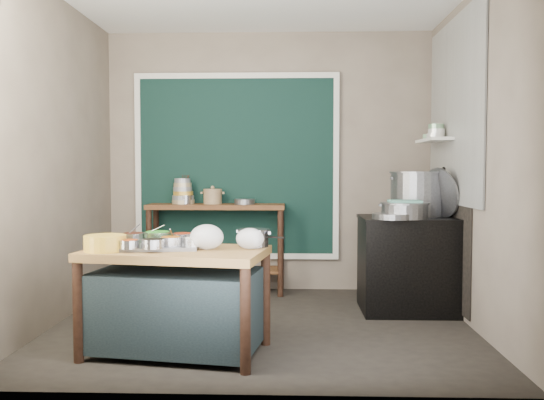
{
  "coord_description": "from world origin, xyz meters",
  "views": [
    {
      "loc": [
        0.25,
        -4.79,
        1.31
      ],
      "look_at": [
        0.08,
        0.25,
        1.05
      ],
      "focal_mm": 38.0,
      "sensor_mm": 36.0,
      "label": 1
    }
  ],
  "objects_px": {
    "stove_block": "(410,266)",
    "condiment_tray": "(158,246)",
    "saucepan": "(254,238)",
    "back_counter": "(217,249)",
    "yellow_basin": "(105,243)",
    "steamer": "(405,210)",
    "ceramic_crock": "(213,197)",
    "stock_pot": "(417,194)",
    "utensil_cup": "(185,200)",
    "prep_table": "(176,301)"
  },
  "relations": [
    {
      "from": "stove_block",
      "to": "steamer",
      "type": "height_order",
      "value": "steamer"
    },
    {
      "from": "saucepan",
      "to": "steamer",
      "type": "xyz_separation_m",
      "value": [
        1.29,
        0.97,
        0.14
      ]
    },
    {
      "from": "condiment_tray",
      "to": "steamer",
      "type": "bearing_deg",
      "value": 28.67
    },
    {
      "from": "back_counter",
      "to": "utensil_cup",
      "type": "distance_m",
      "value": 0.62
    },
    {
      "from": "saucepan",
      "to": "condiment_tray",
      "type": "bearing_deg",
      "value": -148.08
    },
    {
      "from": "steamer",
      "to": "prep_table",
      "type": "bearing_deg",
      "value": -148.51
    },
    {
      "from": "stock_pot",
      "to": "saucepan",
      "type": "bearing_deg",
      "value": -138.95
    },
    {
      "from": "utensil_cup",
      "to": "back_counter",
      "type": "bearing_deg",
      "value": 0.0
    },
    {
      "from": "ceramic_crock",
      "to": "steamer",
      "type": "bearing_deg",
      "value": -26.7
    },
    {
      "from": "stock_pot",
      "to": "steamer",
      "type": "distance_m",
      "value": 0.38
    },
    {
      "from": "ceramic_crock",
      "to": "stock_pot",
      "type": "xyz_separation_m",
      "value": [
        2.03,
        -0.62,
        0.07
      ]
    },
    {
      "from": "steamer",
      "to": "saucepan",
      "type": "bearing_deg",
      "value": -143.07
    },
    {
      "from": "steamer",
      "to": "condiment_tray",
      "type": "bearing_deg",
      "value": -151.33
    },
    {
      "from": "prep_table",
      "to": "stove_block",
      "type": "distance_m",
      "value": 2.32
    },
    {
      "from": "condiment_tray",
      "to": "saucepan",
      "type": "height_order",
      "value": "saucepan"
    },
    {
      "from": "utensil_cup",
      "to": "stock_pot",
      "type": "distance_m",
      "value": 2.4
    },
    {
      "from": "utensil_cup",
      "to": "condiment_tray",
      "type": "bearing_deg",
      "value": -84.92
    },
    {
      "from": "steamer",
      "to": "utensil_cup",
      "type": "bearing_deg",
      "value": 157.04
    },
    {
      "from": "ceramic_crock",
      "to": "steamer",
      "type": "relative_size",
      "value": 0.47
    },
    {
      "from": "prep_table",
      "to": "ceramic_crock",
      "type": "height_order",
      "value": "ceramic_crock"
    },
    {
      "from": "yellow_basin",
      "to": "steamer",
      "type": "height_order",
      "value": "steamer"
    },
    {
      "from": "condiment_tray",
      "to": "saucepan",
      "type": "bearing_deg",
      "value": 9.08
    },
    {
      "from": "condiment_tray",
      "to": "stove_block",
      "type": "bearing_deg",
      "value": 31.36
    },
    {
      "from": "prep_table",
      "to": "ceramic_crock",
      "type": "bearing_deg",
      "value": 99.68
    },
    {
      "from": "yellow_basin",
      "to": "steamer",
      "type": "xyz_separation_m",
      "value": [
        2.3,
        1.23,
        0.15
      ]
    },
    {
      "from": "back_counter",
      "to": "steamer",
      "type": "relative_size",
      "value": 3.28
    },
    {
      "from": "utensil_cup",
      "to": "stock_pot",
      "type": "bearing_deg",
      "value": -14.55
    },
    {
      "from": "steamer",
      "to": "yellow_basin",
      "type": "bearing_deg",
      "value": -151.89
    },
    {
      "from": "stove_block",
      "to": "utensil_cup",
      "type": "height_order",
      "value": "utensil_cup"
    },
    {
      "from": "stock_pot",
      "to": "stove_block",
      "type": "bearing_deg",
      "value": -123.65
    },
    {
      "from": "prep_table",
      "to": "steamer",
      "type": "height_order",
      "value": "steamer"
    },
    {
      "from": "back_counter",
      "to": "yellow_basin",
      "type": "bearing_deg",
      "value": -103.0
    },
    {
      "from": "prep_table",
      "to": "utensil_cup",
      "type": "bearing_deg",
      "value": 107.93
    },
    {
      "from": "stove_block",
      "to": "yellow_basin",
      "type": "distance_m",
      "value": 2.8
    },
    {
      "from": "saucepan",
      "to": "utensil_cup",
      "type": "height_order",
      "value": "utensil_cup"
    },
    {
      "from": "ceramic_crock",
      "to": "stock_pot",
      "type": "bearing_deg",
      "value": -17.13
    },
    {
      "from": "stove_block",
      "to": "condiment_tray",
      "type": "bearing_deg",
      "value": -148.64
    },
    {
      "from": "back_counter",
      "to": "saucepan",
      "type": "distance_m",
      "value": 1.98
    },
    {
      "from": "back_counter",
      "to": "steamer",
      "type": "xyz_separation_m",
      "value": [
        1.81,
        -0.91,
        0.48
      ]
    },
    {
      "from": "condiment_tray",
      "to": "yellow_basin",
      "type": "bearing_deg",
      "value": -155.28
    },
    {
      "from": "stove_block",
      "to": "saucepan",
      "type": "relative_size",
      "value": 3.8
    },
    {
      "from": "utensil_cup",
      "to": "ceramic_crock",
      "type": "bearing_deg",
      "value": 4.27
    },
    {
      "from": "stove_block",
      "to": "yellow_basin",
      "type": "xyz_separation_m",
      "value": [
        -2.39,
        -1.41,
        0.38
      ]
    },
    {
      "from": "prep_table",
      "to": "back_counter",
      "type": "bearing_deg",
      "value": 98.52
    },
    {
      "from": "yellow_basin",
      "to": "utensil_cup",
      "type": "relative_size",
      "value": 1.81
    },
    {
      "from": "back_counter",
      "to": "stock_pot",
      "type": "relative_size",
      "value": 2.71
    },
    {
      "from": "prep_table",
      "to": "stove_block",
      "type": "bearing_deg",
      "value": 43.2
    },
    {
      "from": "condiment_tray",
      "to": "utensil_cup",
      "type": "xyz_separation_m",
      "value": [
        -0.18,
        1.99,
        0.24
      ]
    },
    {
      "from": "stove_block",
      "to": "stock_pot",
      "type": "relative_size",
      "value": 1.68
    },
    {
      "from": "condiment_tray",
      "to": "saucepan",
      "type": "xyz_separation_m",
      "value": [
        0.68,
        0.11,
        0.05
      ]
    }
  ]
}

